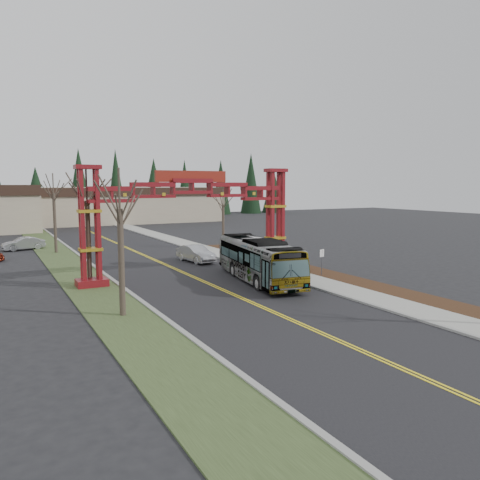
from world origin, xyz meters
TOP-DOWN VIEW (x-y plane):
  - ground at (0.00, 0.00)m, footprint 200.00×200.00m
  - road at (0.00, 25.00)m, footprint 12.00×110.00m
  - lane_line_left at (-0.12, 25.00)m, footprint 0.12×100.00m
  - lane_line_right at (0.12, 25.00)m, footprint 0.12×100.00m
  - curb_right at (6.15, 25.00)m, footprint 0.30×110.00m
  - sidewalk_right at (7.60, 25.00)m, footprint 2.60×110.00m
  - landscape_strip at (10.20, 10.00)m, footprint 2.60×50.00m
  - grass_median at (-8.00, 25.00)m, footprint 4.00×110.00m
  - curb_left at (-6.15, 25.00)m, footprint 0.30×110.00m
  - gateway_arch at (0.00, 18.00)m, footprint 18.20×1.60m
  - retail_building_east at (10.00, 79.95)m, footprint 38.00×20.30m
  - conifer_treeline at (0.25, 92.00)m, footprint 116.10×5.60m
  - transit_bus at (3.89, 14.00)m, footprint 4.74×12.32m
  - silver_sedan at (3.19, 24.75)m, footprint 2.39×5.15m
  - parked_car_far_a at (-11.00, 42.07)m, footprint 4.78×2.53m
  - bare_tree_median_near at (-8.00, 9.19)m, footprint 3.45×3.45m
  - bare_tree_median_mid at (-8.00, 18.68)m, footprint 3.47×3.47m
  - bare_tree_median_far at (-8.00, 37.67)m, footprint 3.27×3.27m
  - bare_tree_right_far at (10.00, 32.44)m, footprint 3.03×3.03m
  - street_sign at (9.33, 13.03)m, footprint 0.51×0.17m
  - barrel_south at (8.78, 17.31)m, footprint 0.48×0.48m
  - barrel_mid at (9.30, 19.10)m, footprint 0.56×0.56m
  - barrel_north at (8.96, 22.92)m, footprint 0.48×0.48m

SIDE VIEW (x-z plane):
  - ground at x=0.00m, z-range 0.00..0.00m
  - road at x=0.00m, z-range 0.00..0.02m
  - lane_line_left at x=-0.12m, z-range 0.02..0.03m
  - lane_line_right at x=0.12m, z-range 0.02..0.03m
  - grass_median at x=-8.00m, z-range 0.00..0.08m
  - landscape_strip at x=10.20m, z-range 0.00..0.12m
  - curb_right at x=6.15m, z-range 0.00..0.15m
  - curb_left at x=-6.15m, z-range 0.00..0.15m
  - sidewalk_right at x=7.60m, z-range 0.01..0.15m
  - barrel_south at x=8.78m, z-range 0.00..0.88m
  - barrel_north at x=8.96m, z-range 0.00..0.89m
  - barrel_mid at x=9.30m, z-range 0.00..1.03m
  - parked_car_far_a at x=-11.00m, z-range 0.00..1.50m
  - silver_sedan at x=3.19m, z-range 0.00..1.63m
  - street_sign at x=9.33m, z-range 0.49..2.75m
  - transit_bus at x=3.89m, z-range 0.00..3.35m
  - retail_building_east at x=10.00m, z-range 0.01..7.01m
  - bare_tree_right_far at x=10.00m, z-range 1.48..8.50m
  - gateway_arch at x=0.00m, z-range 1.53..10.43m
  - bare_tree_median_near at x=-8.00m, z-range 1.89..10.31m
  - bare_tree_median_mid at x=-8.00m, z-range 1.97..10.57m
  - conifer_treeline at x=0.25m, z-range -0.01..12.99m
  - bare_tree_median_far at x=-8.00m, z-range 2.17..10.92m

